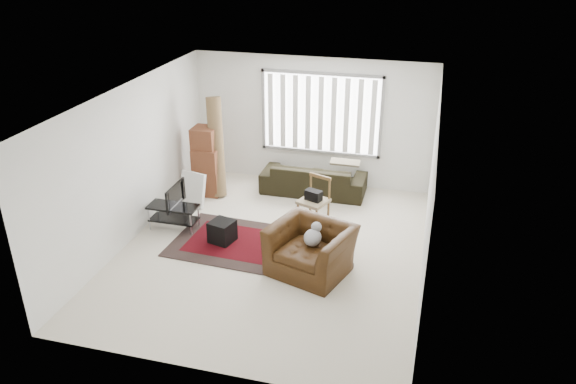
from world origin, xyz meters
name	(u,v)px	position (x,y,z in m)	size (l,w,h in m)	color
room	(281,143)	(0.03, 0.51, 1.76)	(6.00, 6.02, 2.71)	beige
persian_rug	(244,244)	(-0.53, 0.06, 0.01)	(2.54, 1.76, 0.02)	black
tv_stand	(173,212)	(-1.95, 0.29, 0.33)	(0.91, 0.41, 0.45)	black
tv	(172,195)	(-1.95, 0.29, 0.66)	(0.74, 0.10, 0.42)	black
subwoofer	(222,231)	(-0.91, 0.04, 0.21)	(0.38, 0.38, 0.38)	black
moving_boxes	(207,163)	(-1.93, 1.88, 0.66)	(0.58, 0.53, 1.41)	brown
white_flatpack	(193,189)	(-1.99, 1.25, 0.34)	(0.54, 0.08, 0.69)	silver
rolled_rug	(216,147)	(-1.72, 1.94, 1.01)	(0.30, 0.30, 2.00)	brown
sofa	(314,174)	(0.18, 2.45, 0.41)	(2.13, 0.92, 0.82)	black
side_chair	(314,199)	(0.47, 1.14, 0.50)	(0.62, 0.62, 0.90)	#887859
armchair	(311,246)	(0.77, -0.46, 0.45)	(1.48, 1.38, 0.90)	#371E0B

